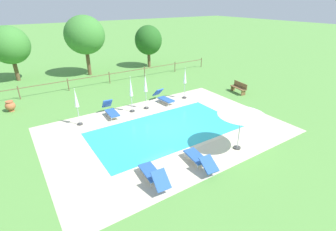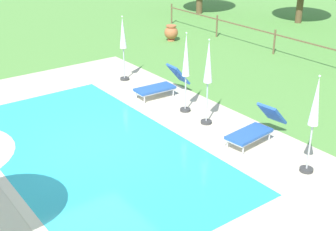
# 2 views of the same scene
# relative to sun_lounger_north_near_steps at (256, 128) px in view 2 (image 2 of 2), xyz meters

# --- Properties ---
(ground_plane) EXTENTS (160.00, 160.00, 0.00)m
(ground_plane) POSITION_rel_sun_lounger_north_near_steps_xyz_m (-2.18, -3.67, -0.38)
(ground_plane) COLOR #599342
(pool_deck_paving) EXTENTS (13.38, 9.29, 0.01)m
(pool_deck_paving) POSITION_rel_sun_lounger_north_near_steps_xyz_m (-2.18, -3.67, -0.38)
(pool_deck_paving) COLOR beige
(pool_deck_paving) RESTS_ON ground
(swimming_pool_water) EXTENTS (8.62, 4.53, 0.01)m
(swimming_pool_water) POSITION_rel_sun_lounger_north_near_steps_xyz_m (-2.18, -3.67, -0.38)
(swimming_pool_water) COLOR #2DB7C6
(swimming_pool_water) RESTS_ON ground
(pool_coping_rim) EXTENTS (9.10, 5.01, 0.01)m
(pool_coping_rim) POSITION_rel_sun_lounger_north_near_steps_xyz_m (-2.18, -3.67, -0.38)
(pool_coping_rim) COLOR beige
(pool_coping_rim) RESTS_ON ground
(sun_lounger_north_near_steps) EXTENTS (0.81, 1.98, 0.93)m
(sun_lounger_north_near_steps) POSITION_rel_sun_lounger_north_near_steps_xyz_m (0.00, 0.00, 0.00)
(sun_lounger_north_near_steps) COLOR #2856A8
(sun_lounger_north_near_steps) RESTS_ON ground
(sun_lounger_north_far) EXTENTS (0.70, 1.90, 0.98)m
(sun_lounger_north_far) POSITION_rel_sun_lounger_north_near_steps_xyz_m (-4.12, -0.06, 0.01)
(sun_lounger_north_far) COLOR #2856A8
(sun_lounger_north_far) RESTS_ON ground
(patio_umbrella_closed_row_west) EXTENTS (0.32, 0.32, 2.48)m
(patio_umbrella_closed_row_west) POSITION_rel_sun_lounger_north_near_steps_xyz_m (-1.63, -0.30, 1.25)
(patio_umbrella_closed_row_west) COLOR #383838
(patio_umbrella_closed_row_west) RESTS_ON ground
(patio_umbrella_closed_row_mid_west) EXTENTS (0.32, 0.32, 2.32)m
(patio_umbrella_closed_row_mid_west) POSITION_rel_sun_lounger_north_near_steps_xyz_m (-6.19, -0.23, 1.12)
(patio_umbrella_closed_row_mid_west) COLOR #383838
(patio_umbrella_closed_row_mid_west) RESTS_ON ground
(patio_umbrella_closed_row_mid_east) EXTENTS (0.32, 0.32, 2.45)m
(patio_umbrella_closed_row_mid_east) POSITION_rel_sun_lounger_north_near_steps_xyz_m (-2.68, -0.23, 1.16)
(patio_umbrella_closed_row_mid_east) COLOR #383838
(patio_umbrella_closed_row_mid_east) RESTS_ON ground
(patio_umbrella_closed_row_east) EXTENTS (0.32, 0.32, 2.39)m
(patio_umbrella_closed_row_east) POSITION_rel_sun_lounger_north_near_steps_xyz_m (1.79, -0.16, 1.17)
(patio_umbrella_closed_row_east) COLOR #383838
(patio_umbrella_closed_row_east) RESTS_ON ground
(terracotta_urn_near_fence) EXTENTS (0.64, 0.64, 0.73)m
(terracotta_urn_near_fence) POSITION_rel_sun_lounger_north_near_steps_xyz_m (-9.50, 4.38, 0.01)
(terracotta_urn_near_fence) COLOR #B7663D
(terracotta_urn_near_fence) RESTS_ON ground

